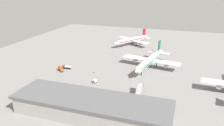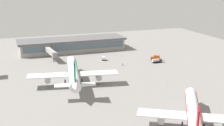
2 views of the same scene
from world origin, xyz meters
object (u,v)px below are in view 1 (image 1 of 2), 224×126
(airplane_distant, at_px, (132,40))
(catering_truck, at_px, (61,69))
(safety_cone_mid_apron, at_px, (224,65))
(ground_crew_worker, at_px, (94,72))
(baggage_tug, at_px, (95,81))
(safety_cone_far_side, at_px, (108,70))
(fuel_truck, at_px, (67,67))
(safety_cone_near_gate, at_px, (106,55))
(airplane_at_gate, at_px, (150,60))

(airplane_distant, xyz_separation_m, catering_truck, (-31.05, -86.52, -3.60))
(safety_cone_mid_apron, bearing_deg, ground_crew_worker, -152.01)
(baggage_tug, bearing_deg, ground_crew_worker, 144.70)
(safety_cone_far_side, bearing_deg, baggage_tug, -91.97)
(catering_truck, relative_size, safety_cone_mid_apron, 9.41)
(fuel_truck, distance_m, safety_cone_mid_apron, 119.84)
(catering_truck, height_order, ground_crew_worker, catering_truck)
(safety_cone_mid_apron, bearing_deg, safety_cone_far_side, -153.72)
(catering_truck, relative_size, safety_cone_near_gate, 9.41)
(airplane_at_gate, bearing_deg, fuel_truck, -58.80)
(fuel_truck, xyz_separation_m, safety_cone_mid_apron, (110.76, 45.75, -1.09))
(ground_crew_worker, xyz_separation_m, safety_cone_near_gate, (-6.37, 41.40, -0.55))
(airplane_at_gate, relative_size, catering_truck, 9.62)
(fuel_truck, bearing_deg, safety_cone_far_side, -172.47)
(ground_crew_worker, height_order, safety_cone_mid_apron, ground_crew_worker)
(catering_truck, xyz_separation_m, ground_crew_worker, (24.23, 4.17, -0.85))
(ground_crew_worker, distance_m, safety_cone_mid_apron, 100.27)
(baggage_tug, bearing_deg, safety_cone_far_side, 118.25)
(baggage_tug, distance_m, safety_cone_near_gate, 57.78)
(airplane_distant, xyz_separation_m, safety_cone_near_gate, (-13.18, -40.95, -5.00))
(baggage_tug, bearing_deg, catering_truck, -168.82)
(fuel_truck, bearing_deg, safety_cone_mid_apron, -160.96)
(safety_cone_mid_apron, bearing_deg, baggage_tug, -142.87)
(airplane_at_gate, relative_size, safety_cone_near_gate, 90.59)
(safety_cone_mid_apron, bearing_deg, safety_cone_near_gate, -176.59)
(catering_truck, relative_size, fuel_truck, 0.88)
(airplane_distant, xyz_separation_m, baggage_tug, (-0.05, -97.22, -4.14))
(airplane_distant, distance_m, baggage_tug, 97.30)
(fuel_truck, height_order, safety_cone_mid_apron, fuel_truck)
(baggage_tug, distance_m, fuel_truck, 33.19)
(ground_crew_worker, bearing_deg, safety_cone_far_side, 105.56)
(fuel_truck, bearing_deg, airplane_distant, -113.11)
(airplane_distant, distance_m, safety_cone_mid_apron, 89.16)
(airplane_distant, distance_m, fuel_truck, 86.18)
(airplane_distant, height_order, safety_cone_near_gate, airplane_distant)
(catering_truck, bearing_deg, baggage_tug, 16.91)
(ground_crew_worker, bearing_deg, airplane_distant, 147.68)
(catering_truck, distance_m, safety_cone_near_gate, 48.96)
(safety_cone_near_gate, bearing_deg, ground_crew_worker, -81.26)
(catering_truck, bearing_deg, fuel_truck, 105.82)
(catering_truck, distance_m, ground_crew_worker, 24.60)
(airplane_distant, height_order, catering_truck, airplane_distant)
(fuel_truck, bearing_deg, ground_crew_worker, 173.24)
(safety_cone_near_gate, relative_size, safety_cone_far_side, 1.00)
(ground_crew_worker, bearing_deg, baggage_tug, -3.11)
(safety_cone_far_side, bearing_deg, airplane_distant, 90.53)
(airplane_at_gate, height_order, airplane_distant, airplane_at_gate)
(ground_crew_worker, distance_m, safety_cone_far_side, 10.32)
(airplane_at_gate, bearing_deg, catering_truck, -54.94)
(baggage_tug, bearing_deg, airplane_distant, 120.18)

